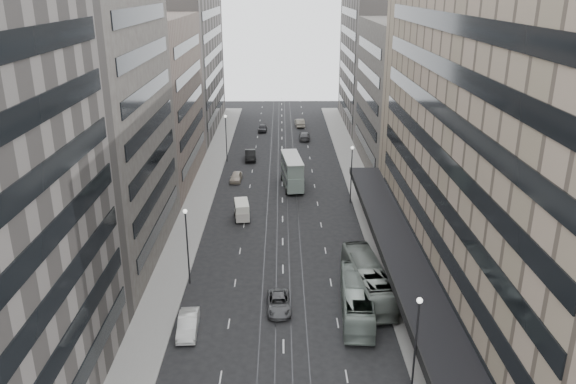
{
  "coord_description": "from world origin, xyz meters",
  "views": [
    {
      "loc": [
        -0.1,
        -39.63,
        29.16
      ],
      "look_at": [
        0.63,
        20.74,
        6.88
      ],
      "focal_mm": 35.0,
      "sensor_mm": 36.0,
      "label": 1
    }
  ],
  "objects_px": {
    "double_decker": "(292,171)",
    "sedan_2": "(279,303)",
    "sedan_1": "(188,324)",
    "bus_far": "(367,279)",
    "panel_van": "(242,210)",
    "bus_near": "(357,299)"
  },
  "relations": [
    {
      "from": "double_decker",
      "to": "sedan_2",
      "type": "bearing_deg",
      "value": -99.36
    },
    {
      "from": "double_decker",
      "to": "sedan_2",
      "type": "distance_m",
      "value": 34.79
    },
    {
      "from": "sedan_1",
      "to": "bus_far",
      "type": "bearing_deg",
      "value": 17.37
    },
    {
      "from": "bus_far",
      "to": "panel_van",
      "type": "xyz_separation_m",
      "value": [
        -13.77,
        19.48,
        -0.35
      ]
    },
    {
      "from": "sedan_1",
      "to": "sedan_2",
      "type": "distance_m",
      "value": 8.85
    },
    {
      "from": "panel_van",
      "to": "sedan_1",
      "type": "bearing_deg",
      "value": -104.53
    },
    {
      "from": "bus_near",
      "to": "double_decker",
      "type": "xyz_separation_m",
      "value": [
        -5.38,
        35.51,
        1.04
      ]
    },
    {
      "from": "sedan_1",
      "to": "double_decker",
      "type": "bearing_deg",
      "value": 72.34
    },
    {
      "from": "bus_far",
      "to": "sedan_1",
      "type": "relative_size",
      "value": 2.54
    },
    {
      "from": "bus_far",
      "to": "sedan_2",
      "type": "height_order",
      "value": "bus_far"
    },
    {
      "from": "bus_near",
      "to": "sedan_2",
      "type": "distance_m",
      "value": 7.41
    },
    {
      "from": "sedan_2",
      "to": "bus_far",
      "type": "bearing_deg",
      "value": 14.54
    },
    {
      "from": "panel_van",
      "to": "sedan_2",
      "type": "bearing_deg",
      "value": -85.03
    },
    {
      "from": "double_decker",
      "to": "sedan_2",
      "type": "xyz_separation_m",
      "value": [
        -1.93,
        -34.68,
        -1.94
      ]
    },
    {
      "from": "double_decker",
      "to": "sedan_1",
      "type": "xyz_separation_m",
      "value": [
        -10.0,
        -38.3,
        -1.82
      ]
    },
    {
      "from": "sedan_2",
      "to": "sedan_1",
      "type": "bearing_deg",
      "value": -158.1
    },
    {
      "from": "bus_far",
      "to": "panel_van",
      "type": "height_order",
      "value": "bus_far"
    },
    {
      "from": "bus_far",
      "to": "sedan_2",
      "type": "distance_m",
      "value": 9.28
    },
    {
      "from": "bus_near",
      "to": "panel_van",
      "type": "distance_m",
      "value": 26.04
    },
    {
      "from": "bus_far",
      "to": "double_decker",
      "type": "height_order",
      "value": "double_decker"
    },
    {
      "from": "bus_near",
      "to": "sedan_2",
      "type": "height_order",
      "value": "bus_near"
    },
    {
      "from": "bus_near",
      "to": "double_decker",
      "type": "distance_m",
      "value": 35.93
    }
  ]
}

